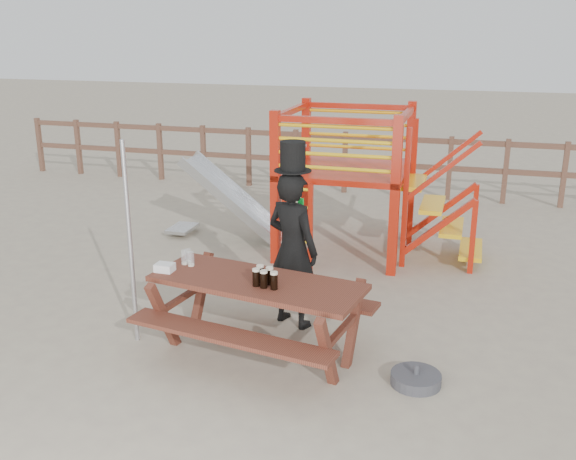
# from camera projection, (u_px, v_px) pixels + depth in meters

# --- Properties ---
(ground) EXTENTS (60.00, 60.00, 0.00)m
(ground) POSITION_uv_depth(u_px,v_px,m) (248.00, 365.00, 6.20)
(ground) COLOR tan
(ground) RESTS_ON ground
(back_fence) EXTENTS (15.09, 0.09, 1.20)m
(back_fence) POSITION_uv_depth(u_px,v_px,m) (370.00, 157.00, 12.38)
(back_fence) COLOR brown
(back_fence) RESTS_ON ground
(playground_fort) EXTENTS (4.71, 1.84, 2.10)m
(playground_fort) POSITION_uv_depth(u_px,v_px,m) (340.00, 178.00, 9.12)
(playground_fort) COLOR #B51D0C
(playground_fort) RESTS_ON ground
(picnic_table) EXTENTS (2.27, 1.74, 0.80)m
(picnic_table) POSITION_uv_depth(u_px,v_px,m) (257.00, 308.00, 6.26)
(picnic_table) COLOR brown
(picnic_table) RESTS_ON ground
(man_with_hat) EXTENTS (0.73, 0.62, 2.02)m
(man_with_hat) POSITION_uv_depth(u_px,v_px,m) (293.00, 245.00, 6.83)
(man_with_hat) COLOR black
(man_with_hat) RESTS_ON ground
(metal_pole) EXTENTS (0.05, 0.05, 2.11)m
(metal_pole) POSITION_uv_depth(u_px,v_px,m) (130.00, 244.00, 6.40)
(metal_pole) COLOR #B2B2B7
(metal_pole) RESTS_ON ground
(parasol_base) EXTENTS (0.46, 0.46, 0.20)m
(parasol_base) POSITION_uv_depth(u_px,v_px,m) (416.00, 379.00, 5.86)
(parasol_base) COLOR #3C3C42
(parasol_base) RESTS_ON ground
(paper_bag) EXTENTS (0.18, 0.14, 0.08)m
(paper_bag) POSITION_uv_depth(u_px,v_px,m) (165.00, 267.00, 6.38)
(paper_bag) COLOR white
(paper_bag) RESTS_ON picnic_table
(stout_pints) EXTENTS (0.26, 0.20, 0.17)m
(stout_pints) POSITION_uv_depth(u_px,v_px,m) (265.00, 277.00, 6.01)
(stout_pints) COLOR black
(stout_pints) RESTS_ON picnic_table
(empty_glasses) EXTENTS (0.15, 0.14, 0.15)m
(empty_glasses) POSITION_uv_depth(u_px,v_px,m) (188.00, 258.00, 6.56)
(empty_glasses) COLOR silver
(empty_glasses) RESTS_ON picnic_table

